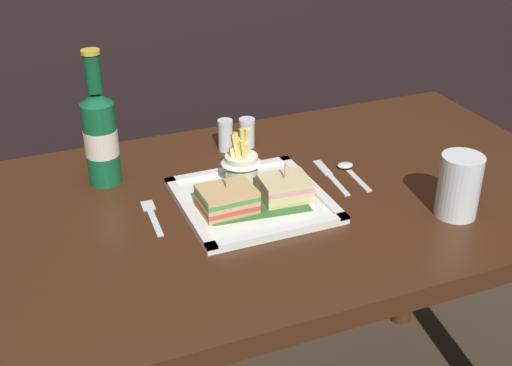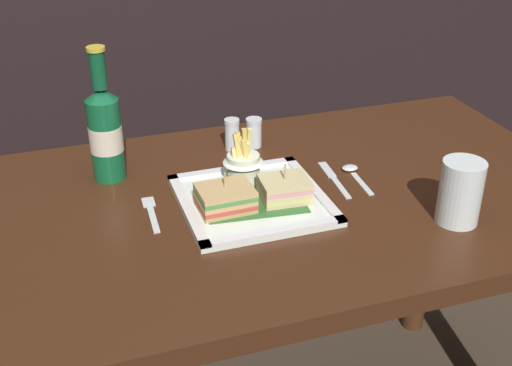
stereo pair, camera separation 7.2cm
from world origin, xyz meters
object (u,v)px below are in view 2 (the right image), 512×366
Objects in this scene: sandwich_half_right at (285,189)px; pepper_shaker at (254,134)px; water_glass at (460,196)px; dining_table at (260,242)px; knife at (333,178)px; beer_bottle at (105,131)px; spoon at (353,172)px; fries_cup at (243,162)px; sandwich_half_left at (225,198)px; square_plate at (252,200)px; salt_shaker at (232,136)px; fork at (151,212)px.

sandwich_half_right is 0.27m from pepper_shaker.
water_glass is at bearing -59.46° from pepper_shaker.
dining_table is 8.34× the size of knife.
beer_bottle is 0.52m from spoon.
dining_table is 0.28m from pepper_shaker.
fries_cup is at bearing -114.98° from pepper_shaker.
water_glass is (0.40, -0.16, 0.02)m from sandwich_half_left.
salt_shaker reaches higher than square_plate.
spoon is at bearing 11.43° from square_plate.
salt_shaker is at bearing 136.20° from spoon.
sandwich_half_left is at bearing -161.32° from square_plate.
sandwich_half_left is (-0.08, -0.03, 0.14)m from dining_table.
spoon is (0.18, 0.07, -0.03)m from sandwich_half_right.
knife is 0.26m from salt_shaker.
pepper_shaker is at bearing 74.23° from dining_table.
beer_bottle is at bearing -171.89° from pepper_shaker.
pepper_shaker is at bearing 38.02° from fork.
square_plate is at bearing -147.09° from dining_table.
square_plate is 0.25m from salt_shaker.
knife reaches higher than dining_table.
fork is at bearing 171.78° from square_plate.
fork is 0.32m from salt_shaker.
fries_cup reaches higher than spoon.
sandwich_half_left is 0.15m from fork.
sandwich_half_right reaches higher than square_plate.
dining_table is at bearing -105.77° from pepper_shaker.
beer_bottle is at bearing 107.32° from fork.
sandwich_half_left is 0.43m from water_glass.
knife is at bearing -52.06° from salt_shaker.
sandwich_half_left is at bearing -109.36° from salt_shaker.
knife is at bearing -173.58° from spoon.
fork is 0.82× the size of knife.
water_glass reaches higher than square_plate.
fries_cup is 0.69× the size of knife.
beer_bottle is 2.11× the size of fork.
water_glass is (0.32, -0.20, 0.16)m from dining_table.
sandwich_half_left is 1.07× the size of sandwich_half_right.
salt_shaker is at bearing 86.59° from dining_table.
square_plate is 2.08× the size of fork.
fork is at bearing -177.73° from knife.
fries_cup is (0.01, 0.08, 0.05)m from square_plate.
square_plate is at bearing -94.75° from fries_cup.
pepper_shaker is at bearing 65.02° from fries_cup.
square_plate is at bearing -167.35° from knife.
water_glass reaches higher than pepper_shaker.
beer_bottle is 1.72× the size of knife.
sandwich_half_left is at bearing -49.48° from beer_bottle.
pepper_shaker is (0.28, 0.22, 0.03)m from fork.
fries_cup is at bearing 170.41° from knife.
beer_bottle reaches higher than fork.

